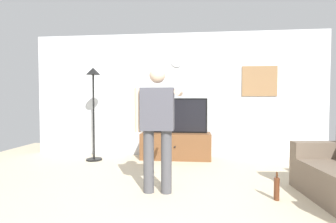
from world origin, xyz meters
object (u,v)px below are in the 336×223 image
Objects in this scene: tv_stand at (176,146)px; framed_picture at (259,81)px; person_standing_nearer_lamp at (158,122)px; beverage_bottle at (277,188)px; floor_lamp at (93,94)px; television at (176,116)px; wall_clock at (177,61)px.

framed_picture is (1.76, 0.30, 1.36)m from tv_stand.
person_standing_nearer_lamp is at bearing -128.86° from framed_picture.
beverage_bottle is (-0.36, -2.41, -1.49)m from framed_picture.
floor_lamp is 1.14× the size of person_standing_nearer_lamp.
television is (-0.00, 0.05, 0.64)m from tv_stand.
wall_clock reaches higher than framed_picture.
floor_lamp is at bearing -169.93° from framed_picture.
tv_stand is at bearing 87.39° from person_standing_nearer_lamp.
beverage_bottle is (1.39, -2.16, -0.76)m from television.
beverage_bottle is at bearing -30.58° from floor_lamp.
wall_clock is 0.14× the size of floor_lamp.
wall_clock is at bearing 120.08° from beverage_bottle.
beverage_bottle is at bearing -4.49° from person_standing_nearer_lamp.
television is 1.75m from floor_lamp.
person_standing_nearer_lamp reaches higher than beverage_bottle.
floor_lamp is (-1.66, -0.60, -0.74)m from wall_clock.
wall_clock is at bearing 90.00° from television.
person_standing_nearer_lamp is (-0.09, -2.04, 0.03)m from television.
floor_lamp is at bearing -160.07° from wall_clock.
framed_picture is at bearing 10.07° from floor_lamp.
beverage_bottle is (1.48, -0.12, -0.79)m from person_standing_nearer_lamp.
television is at bearing 122.80° from beverage_bottle.
tv_stand is 2.24m from framed_picture.
wall_clock is at bearing -179.84° from framed_picture.
person_standing_nearer_lamp is (-0.09, -2.29, -1.15)m from wall_clock.
television is 0.79× the size of person_standing_nearer_lamp.
framed_picture reaches higher than tv_stand.
wall_clock is 1.91m from floor_lamp.
wall_clock reaches higher than person_standing_nearer_lamp.
tv_stand is 2.00× the size of framed_picture.
framed_picture is 3.03m from person_standing_nearer_lamp.
framed_picture reaches higher than floor_lamp.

